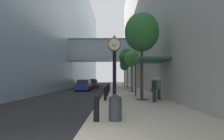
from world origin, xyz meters
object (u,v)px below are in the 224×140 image
Objects in this scene: bollard_fifth at (108,88)px; street_clock at (114,67)px; pedestrian_walking at (154,89)px; bollard_third at (105,93)px; street_tree_mid_near at (132,59)px; pedestrian_by_clock at (159,87)px; car_black_mid at (93,83)px; trash_bin at (115,107)px; car_red_near at (93,84)px; car_blue_far at (84,85)px; street_tree_near at (142,32)px; bollard_fourth at (107,90)px; street_tree_far at (124,65)px; street_tree_mid_far at (127,58)px; bollard_sixth at (109,87)px; bollard_nearest at (96,107)px.

street_clock is at bearing -85.54° from bollard_fifth.
street_clock is at bearing -151.61° from pedestrian_walking.
bollard_third is 1.00× the size of bollard_fifth.
pedestrian_by_clock is at bearing -80.57° from street_tree_mid_near.
bollard_third is at bearing -80.92° from car_black_mid.
car_red_near reaches higher than trash_bin.
car_blue_far is at bearing 103.68° from trash_bin.
street_tree_near is (2.88, 0.46, 4.79)m from bollard_third.
bollard_fourth is 21.68m from street_tree_far.
pedestrian_by_clock is (1.31, -23.82, -3.60)m from street_tree_far.
bollard_fifth is 8.24m from pedestrian_walking.
car_black_mid reaches higher than bollard_fourth.
street_clock is at bearing -96.57° from street_tree_mid_far.
trash_bin is 7.58m from pedestrian_by_clock.
pedestrian_walking reaches higher than bollard_sixth.
trash_bin is at bearing 12.66° from bollard_nearest.
bollard_fourth is 6.96m from street_tree_mid_near.
pedestrian_by_clock is at bearing 58.71° from bollard_nearest.
street_tree_mid_near is 8.02m from street_tree_mid_far.
street_clock is 30.97m from car_black_mid.
street_tree_far is at bearing 82.24° from bollard_fourth.
bollard_third is at bearing -96.75° from street_tree_far.
street_tree_mid_near reaches higher than bollard_third.
bollard_fourth is 0.58× the size of pedestrian_by_clock.
street_tree_near reaches higher than bollard_sixth.
street_clock is 19.25m from street_tree_mid_far.
trash_bin is (-2.15, -22.60, -4.66)m from street_tree_mid_far.
street_tree_far is at bearing 78.93° from bollard_sixth.
street_tree_near reaches higher than bollard_third.
pedestrian_walking is at bearing 62.10° from trash_bin.
street_clock is at bearing -125.86° from street_tree_near.
bollard_nearest is 1.00× the size of bollard_sixth.
pedestrian_walking reaches higher than bollard_fourth.
pedestrian_by_clock is (4.19, 0.49, 0.41)m from bollard_third.
street_tree_near is 1.02× the size of street_tree_mid_far.
bollard_sixth is 0.20× the size of street_tree_mid_near.
street_tree_mid_far is 3.82× the size of pedestrian_by_clock.
street_clock is at bearing -79.73° from car_red_near.
trash_bin reaches higher than bollard_fifth.
bollard_third is 24.81m from street_tree_far.
street_clock is 15.55m from car_blue_far.
pedestrian_by_clock reaches higher than pedestrian_walking.
street_tree_far is 1.31× the size of car_blue_far.
bollard_fourth is 0.18× the size of street_tree_far.
street_tree_mid_near is at bearing -69.40° from car_black_mid.
street_tree_far reaches higher than bollard_fifth.
bollard_nearest is at bearing -100.99° from street_tree_mid_near.
street_tree_mid_near is at bearing 79.01° from bollard_nearest.
car_black_mid is at bearing 100.23° from bollard_fourth.
bollard_nearest and bollard_fourth have the same top height.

